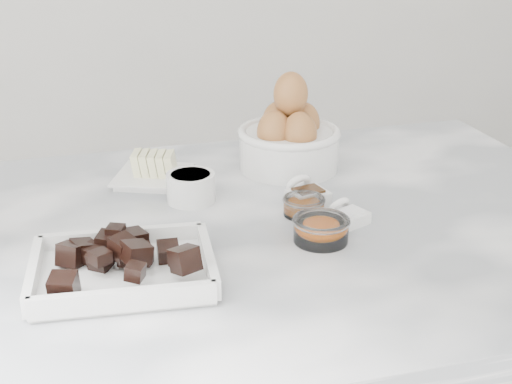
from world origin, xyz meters
TOP-DOWN VIEW (x-y plane):
  - marble_slab at (0.00, 0.00)m, footprint 1.20×0.80m
  - chocolate_dish at (-0.20, -0.12)m, footprint 0.25×0.20m
  - butter_plate at (-0.12, 0.22)m, footprint 0.16×0.16m
  - sugar_ramekin at (-0.07, 0.11)m, footprint 0.08×0.08m
  - egg_bowl at (0.14, 0.22)m, footprint 0.19×0.19m
  - honey_bowl at (0.09, 0.01)m, footprint 0.07×0.07m
  - zest_bowl at (0.09, -0.08)m, footprint 0.09×0.09m
  - vanilla_spoon at (0.11, 0.06)m, footprint 0.07×0.08m
  - salt_spoon at (0.15, -0.03)m, footprint 0.06×0.07m

SIDE VIEW (x-z plane):
  - marble_slab at x=0.00m, z-range 0.90..0.94m
  - salt_spoon at x=0.15m, z-range 0.93..0.97m
  - honey_bowl at x=0.09m, z-range 0.94..0.97m
  - vanilla_spoon at x=0.11m, z-range 0.93..0.98m
  - butter_plate at x=-0.12m, z-range 0.93..0.99m
  - zest_bowl at x=0.09m, z-range 0.94..0.98m
  - chocolate_dish at x=-0.20m, z-range 0.93..1.00m
  - sugar_ramekin at x=-0.07m, z-range 0.94..0.99m
  - egg_bowl at x=0.14m, z-range 0.91..1.09m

